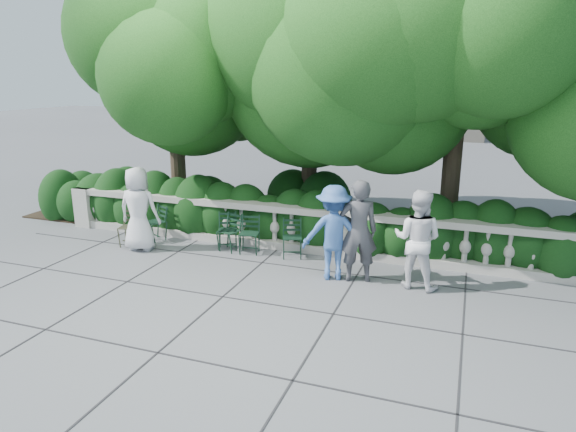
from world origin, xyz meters
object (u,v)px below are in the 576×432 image
(chair_c, at_px, (248,255))
(chair_e, at_px, (292,260))
(chair_weathered, at_px, (128,248))
(person_older_blue, at_px, (334,233))
(person_businessman, at_px, (139,209))
(person_woman_grey, at_px, (358,231))
(chair_a, at_px, (151,241))
(chair_d, at_px, (228,251))
(person_casual_man, at_px, (417,239))
(chair_b, at_px, (225,252))

(chair_c, bearing_deg, chair_e, -7.81)
(chair_weathered, height_order, person_older_blue, person_older_blue)
(person_businessman, xyz_separation_m, person_woman_grey, (4.90, -0.14, 0.04))
(chair_a, relative_size, person_businessman, 0.45)
(chair_e, distance_m, chair_weathered, 3.77)
(chair_c, height_order, person_older_blue, person_older_blue)
(chair_d, relative_size, person_businessman, 0.45)
(person_casual_man, bearing_deg, chair_b, 1.86)
(chair_b, height_order, person_casual_man, person_casual_man)
(chair_a, distance_m, person_businessman, 1.08)
(chair_c, bearing_deg, person_casual_man, -19.72)
(chair_b, distance_m, person_woman_grey, 3.26)
(chair_c, distance_m, person_woman_grey, 2.75)
(person_woman_grey, distance_m, person_older_blue, 0.47)
(chair_b, height_order, chair_e, same)
(person_businessman, bearing_deg, chair_e, -178.28)
(chair_d, xyz_separation_m, chair_e, (1.51, -0.02, 0.00))
(chair_c, height_order, person_businessman, person_businessman)
(chair_weathered, bearing_deg, person_older_blue, -14.82)
(chair_d, distance_m, person_woman_grey, 3.25)
(chair_a, bearing_deg, person_woman_grey, 18.08)
(chair_b, distance_m, person_casual_man, 4.25)
(chair_a, relative_size, person_woman_grey, 0.43)
(chair_d, distance_m, person_casual_man, 4.23)
(chair_d, height_order, person_older_blue, person_older_blue)
(chair_a, bearing_deg, person_businessman, -50.74)
(chair_b, bearing_deg, chair_d, 87.68)
(person_older_blue, bearing_deg, person_woman_grey, 167.67)
(chair_weathered, xyz_separation_m, person_woman_grey, (5.25, -0.11, 0.97))
(person_casual_man, bearing_deg, person_businessman, 8.30)
(chair_e, bearing_deg, chair_weathered, 168.37)
(chair_b, distance_m, chair_e, 1.54)
(chair_b, xyz_separation_m, person_older_blue, (2.59, -0.62, 0.91))
(chair_d, height_order, person_casual_man, person_casual_man)
(person_woman_grey, bearing_deg, person_older_blue, -15.00)
(chair_b, bearing_deg, chair_e, 16.46)
(chair_a, height_order, chair_d, same)
(chair_c, relative_size, chair_d, 1.00)
(chair_c, distance_m, person_businessman, 2.61)
(chair_b, bearing_deg, person_woman_grey, 3.37)
(chair_c, xyz_separation_m, person_casual_man, (3.57, -0.50, 0.91))
(chair_b, height_order, chair_d, same)
(chair_d, height_order, chair_e, same)
(chair_c, height_order, person_woman_grey, person_woman_grey)
(person_businessman, height_order, person_older_blue, person_businessman)
(chair_c, relative_size, chair_e, 1.00)
(person_casual_man, xyz_separation_m, person_older_blue, (-1.52, -0.11, -0.00))
(chair_c, bearing_deg, chair_d, 158.64)
(chair_a, height_order, chair_weathered, same)
(chair_b, bearing_deg, chair_weathered, -153.66)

